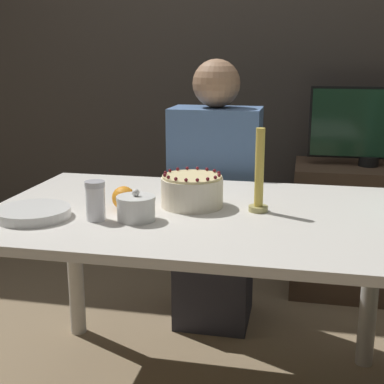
{
  "coord_description": "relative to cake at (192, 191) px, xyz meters",
  "views": [
    {
      "loc": [
        0.34,
        -1.69,
        1.24
      ],
      "look_at": [
        -0.02,
        0.05,
        0.79
      ],
      "focal_mm": 50.0,
      "sensor_mm": 36.0,
      "label": 1
    }
  ],
  "objects": [
    {
      "name": "wall_behind",
      "position": [
        0.02,
        1.35,
        0.51
      ],
      "size": [
        8.0,
        0.05,
        2.6
      ],
      "color": "#38332D",
      "rests_on": "ground_plane"
    },
    {
      "name": "sugar_shaker",
      "position": [
        -0.26,
        -0.22,
        0.01
      ],
      "size": [
        0.06,
        0.06,
        0.13
      ],
      "color": "white",
      "rests_on": "dining_table"
    },
    {
      "name": "dining_table",
      "position": [
        0.02,
        -0.05,
        -0.17
      ],
      "size": [
        1.39,
        0.91,
        0.74
      ],
      "color": "beige",
      "rests_on": "ground_plane"
    },
    {
      "name": "cake",
      "position": [
        0.0,
        0.0,
        0.0
      ],
      "size": [
        0.21,
        0.21,
        0.12
      ],
      "color": "#EFE5CC",
      "rests_on": "dining_table"
    },
    {
      "name": "candle",
      "position": [
        0.23,
        -0.02,
        0.06
      ],
      "size": [
        0.07,
        0.07,
        0.28
      ],
      "color": "tan",
      "rests_on": "dining_table"
    },
    {
      "name": "sugar_bowl",
      "position": [
        -0.14,
        -0.19,
        -0.01
      ],
      "size": [
        0.12,
        0.12,
        0.1
      ],
      "color": "silver",
      "rests_on": "dining_table"
    },
    {
      "name": "tv_monitor",
      "position": [
        0.7,
        1.09,
        0.11
      ],
      "size": [
        0.62,
        0.1,
        0.4
      ],
      "color": "black",
      "rests_on": "side_cabinet"
    },
    {
      "name": "side_cabinet",
      "position": [
        0.7,
        1.09,
        -0.45
      ],
      "size": [
        0.74,
        0.44,
        0.69
      ],
      "color": "#4C3828",
      "rests_on": "ground_plane"
    },
    {
      "name": "plate_stack",
      "position": [
        -0.47,
        -0.24,
        -0.04
      ],
      "size": [
        0.24,
        0.24,
        0.03
      ],
      "color": "silver",
      "rests_on": "dining_table"
    },
    {
      "name": "person_man_blue_shirt",
      "position": [
        -0.02,
        0.61,
        -0.26
      ],
      "size": [
        0.4,
        0.34,
        1.23
      ],
      "rotation": [
        0.0,
        0.0,
        3.14
      ],
      "color": "#2D2D38",
      "rests_on": "ground_plane"
    },
    {
      "name": "orange_fruit_0",
      "position": [
        -0.22,
        -0.09,
        -0.01
      ],
      "size": [
        0.08,
        0.08,
        0.08
      ],
      "color": "orange",
      "rests_on": "dining_table"
    }
  ]
}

